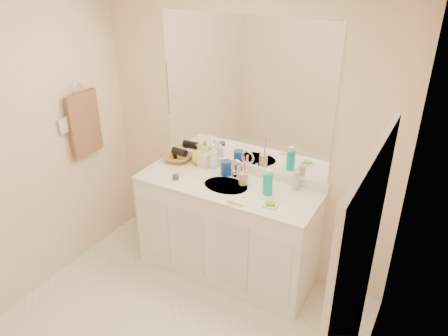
% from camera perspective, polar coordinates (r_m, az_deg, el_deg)
% --- Properties ---
extents(wall_back, '(2.60, 0.02, 2.40)m').
position_cam_1_polar(wall_back, '(3.61, 2.53, 4.16)').
color(wall_back, '#F9E0C2').
rests_on(wall_back, floor).
extents(wall_left, '(0.02, 2.60, 2.40)m').
position_cam_1_polar(wall_left, '(3.54, -27.05, 0.59)').
color(wall_left, '#F9E0C2').
rests_on(wall_left, floor).
extents(wall_right, '(0.02, 2.60, 2.40)m').
position_cam_1_polar(wall_right, '(2.19, 18.03, -14.20)').
color(wall_right, '#F9E0C2').
rests_on(wall_right, floor).
extents(vanity_cabinet, '(1.50, 0.55, 0.85)m').
position_cam_1_polar(vanity_cabinet, '(3.77, 0.37, -8.19)').
color(vanity_cabinet, white).
rests_on(vanity_cabinet, floor).
extents(countertop, '(1.52, 0.57, 0.03)m').
position_cam_1_polar(countertop, '(3.54, 0.40, -2.35)').
color(countertop, white).
rests_on(countertop, vanity_cabinet).
extents(backsplash, '(1.52, 0.03, 0.08)m').
position_cam_1_polar(backsplash, '(3.72, 2.34, 0.10)').
color(backsplash, white).
rests_on(backsplash, countertop).
extents(sink_basin, '(0.37, 0.37, 0.02)m').
position_cam_1_polar(sink_basin, '(3.52, 0.24, -2.45)').
color(sink_basin, beige).
rests_on(sink_basin, countertop).
extents(faucet, '(0.02, 0.02, 0.11)m').
position_cam_1_polar(faucet, '(3.63, 1.62, -0.31)').
color(faucet, silver).
rests_on(faucet, countertop).
extents(mirror, '(1.48, 0.01, 1.20)m').
position_cam_1_polar(mirror, '(3.48, 2.60, 9.59)').
color(mirror, white).
rests_on(mirror, wall_back).
extents(blue_mug, '(0.10, 0.10, 0.13)m').
position_cam_1_polar(blue_mug, '(3.66, 0.26, 0.03)').
color(blue_mug, '#16429D').
rests_on(blue_mug, countertop).
extents(tan_cup, '(0.08, 0.08, 0.10)m').
position_cam_1_polar(tan_cup, '(3.52, 2.53, -1.37)').
color(tan_cup, tan).
rests_on(tan_cup, countertop).
extents(toothbrush, '(0.01, 0.04, 0.22)m').
position_cam_1_polar(toothbrush, '(3.47, 2.71, 0.04)').
color(toothbrush, '#F54087').
rests_on(toothbrush, tan_cup).
extents(mouthwash_bottle, '(0.10, 0.10, 0.18)m').
position_cam_1_polar(mouthwash_bottle, '(3.38, 5.73, -2.03)').
color(mouthwash_bottle, '#0EB0B0').
rests_on(mouthwash_bottle, countertop).
extents(clear_pump_bottle, '(0.08, 0.08, 0.15)m').
position_cam_1_polar(clear_pump_bottle, '(3.47, 9.35, -1.65)').
color(clear_pump_bottle, silver).
rests_on(clear_pump_bottle, countertop).
extents(soap_dish, '(0.10, 0.08, 0.01)m').
position_cam_1_polar(soap_dish, '(3.26, 6.09, -4.90)').
color(soap_dish, white).
rests_on(soap_dish, countertop).
extents(green_soap, '(0.08, 0.07, 0.02)m').
position_cam_1_polar(green_soap, '(3.25, 6.11, -4.63)').
color(green_soap, '#6ABE2E').
rests_on(green_soap, soap_dish).
extents(orange_comb, '(0.13, 0.04, 0.01)m').
position_cam_1_polar(orange_comb, '(3.27, 1.48, -4.70)').
color(orange_comb, orange).
rests_on(orange_comb, countertop).
extents(dark_jar, '(0.07, 0.07, 0.04)m').
position_cam_1_polar(dark_jar, '(3.62, -6.32, -1.16)').
color(dark_jar, '#383A40').
rests_on(dark_jar, countertop).
extents(soap_bottle_white, '(0.11, 0.11, 0.22)m').
position_cam_1_polar(soap_bottle_white, '(3.76, -1.34, 1.61)').
color(soap_bottle_white, white).
rests_on(soap_bottle_white, countertop).
extents(soap_bottle_cream, '(0.09, 0.09, 0.20)m').
position_cam_1_polar(soap_bottle_cream, '(3.77, -2.61, 1.46)').
color(soap_bottle_cream, beige).
rests_on(soap_bottle_cream, countertop).
extents(soap_bottle_yellow, '(0.18, 0.18, 0.19)m').
position_cam_1_polar(soap_bottle_yellow, '(3.84, -3.17, 1.86)').
color(soap_bottle_yellow, '#D1CF51').
rests_on(soap_bottle_yellow, countertop).
extents(wicker_basket, '(0.31, 0.31, 0.06)m').
position_cam_1_polar(wicker_basket, '(3.93, -6.03, 1.38)').
color(wicker_basket, '#A08340').
rests_on(wicker_basket, countertop).
extents(hair_dryer, '(0.14, 0.08, 0.07)m').
position_cam_1_polar(hair_dryer, '(3.90, -5.83, 2.12)').
color(hair_dryer, black).
rests_on(hair_dryer, wicker_basket).
extents(towel_ring, '(0.01, 0.11, 0.11)m').
position_cam_1_polar(towel_ring, '(3.84, -18.58, 9.71)').
color(towel_ring, silver).
rests_on(towel_ring, wall_left).
extents(hand_towel, '(0.04, 0.32, 0.55)m').
position_cam_1_polar(hand_towel, '(3.92, -17.75, 5.50)').
color(hand_towel, brown).
rests_on(hand_towel, towel_ring).
extents(switch_plate, '(0.01, 0.08, 0.13)m').
position_cam_1_polar(switch_plate, '(3.79, -20.22, 5.24)').
color(switch_plate, silver).
rests_on(switch_plate, wall_left).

